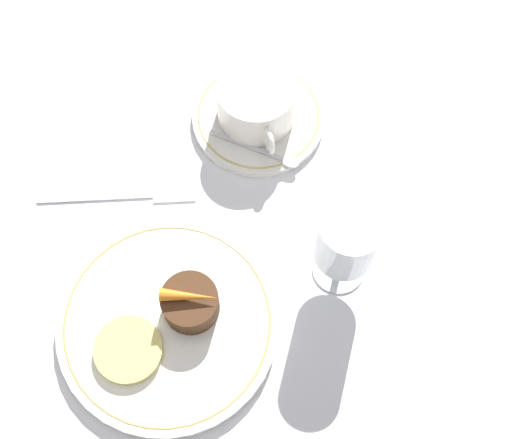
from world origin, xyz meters
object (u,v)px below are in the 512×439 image
object	(u,v)px
dinner_plate	(168,323)
coffee_cup	(256,101)
wine_glass	(347,241)
dessert_cake	(187,304)
fork	(135,195)

from	to	relation	value
dinner_plate	coffee_cup	distance (m)	0.28
wine_glass	coffee_cup	bearing A→B (deg)	-169.90
coffee_cup	dessert_cake	distance (m)	0.26
coffee_cup	fork	world-z (taller)	coffee_cup
wine_glass	dinner_plate	bearing A→B (deg)	-86.21
wine_glass	fork	xyz separation A→B (m)	(-0.15, -0.20, -0.08)
dinner_plate	fork	world-z (taller)	dinner_plate
dessert_cake	wine_glass	bearing A→B (deg)	91.61
wine_glass	fork	distance (m)	0.26
wine_glass	fork	size ratio (longest dim) A/B	0.71
coffee_cup	wine_glass	size ratio (longest dim) A/B	0.92
fork	coffee_cup	bearing A→B (deg)	111.31
dinner_plate	dessert_cake	distance (m)	0.04
wine_glass	dessert_cake	xyz separation A→B (m)	(0.00, -0.17, -0.05)
fork	dessert_cake	bearing A→B (deg)	11.25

